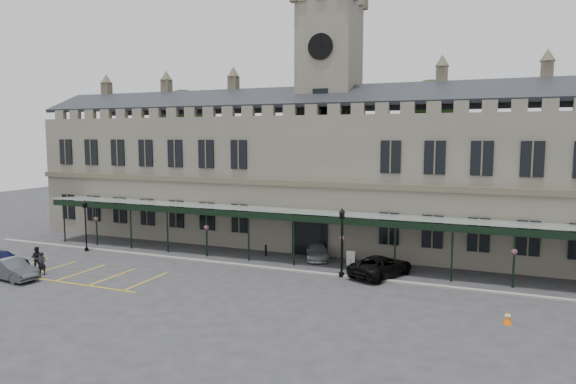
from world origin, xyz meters
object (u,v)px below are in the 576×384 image
at_px(traffic_cone, 508,318).
at_px(car_taxi, 317,251).
at_px(lamp_post_mid, 342,236).
at_px(person_b, 37,258).
at_px(station_building, 328,176).
at_px(car_van, 381,266).
at_px(clock_tower, 329,105).
at_px(car_left_b, 11,269).
at_px(person_a, 42,264).
at_px(lamp_post_left, 85,221).
at_px(sign_board, 351,258).

bearing_deg(traffic_cone, car_taxi, 144.91).
relative_size(lamp_post_mid, person_b, 2.89).
xyz_separation_m(station_building, car_van, (7.11, -9.21, -5.70)).
xyz_separation_m(clock_tower, car_left_b, (-17.20, -20.31, -12.37)).
bearing_deg(car_left_b, car_taxi, -44.83).
distance_m(car_taxi, person_b, 22.17).
distance_m(car_van, person_a, 25.07).
distance_m(lamp_post_left, person_a, 8.14).
height_order(traffic_cone, person_b, person_b).
bearing_deg(station_building, clock_tower, 90.00).
bearing_deg(car_left_b, car_van, -58.65).
distance_m(car_left_b, person_b, 3.04).
distance_m(sign_board, person_a, 23.38).
bearing_deg(sign_board, clock_tower, 116.56).
bearing_deg(traffic_cone, lamp_post_mid, 152.98).
distance_m(lamp_post_left, car_van, 26.30).
distance_m(car_van, person_b, 26.40).
bearing_deg(car_left_b, station_building, -33.40).
height_order(car_van, person_a, person_a).
distance_m(clock_tower, lamp_post_mid, 15.29).
height_order(car_left_b, car_taxi, car_left_b).
distance_m(clock_tower, person_b, 27.87).
xyz_separation_m(clock_tower, car_van, (7.11, -9.30, -12.35)).
relative_size(car_left_b, car_van, 0.82).
relative_size(traffic_cone, person_b, 0.43).
bearing_deg(car_van, car_taxi, -5.58).
bearing_deg(car_van, sign_board, -14.37).
bearing_deg(traffic_cone, car_left_b, -172.95).
xyz_separation_m(lamp_post_mid, person_a, (-20.66, -7.95, -2.15)).
height_order(sign_board, car_van, car_van).
height_order(station_building, person_b, station_building).
xyz_separation_m(lamp_post_left, person_b, (1.03, -6.25, -1.86)).
relative_size(car_taxi, car_van, 0.79).
relative_size(lamp_post_left, sign_board, 3.94).
bearing_deg(station_building, traffic_cone, -46.03).
xyz_separation_m(clock_tower, person_a, (-16.20, -18.53, -12.26)).
xyz_separation_m(traffic_cone, car_taxi, (-14.60, 10.26, 0.26)).
relative_size(car_taxi, person_b, 2.47).
bearing_deg(person_b, traffic_cone, 157.21).
xyz_separation_m(traffic_cone, person_a, (-31.79, -2.28, 0.49)).
relative_size(traffic_cone, sign_board, 0.64).
bearing_deg(car_taxi, car_van, -49.41).
relative_size(clock_tower, car_left_b, 5.50).
xyz_separation_m(clock_tower, sign_board, (4.19, -7.09, -12.54)).
height_order(traffic_cone, sign_board, sign_board).
bearing_deg(lamp_post_left, car_left_b, -78.56).
relative_size(station_building, person_a, 35.08).
relative_size(station_building, lamp_post_left, 13.01).
relative_size(sign_board, car_van, 0.21).
bearing_deg(clock_tower, car_left_b, -130.26).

